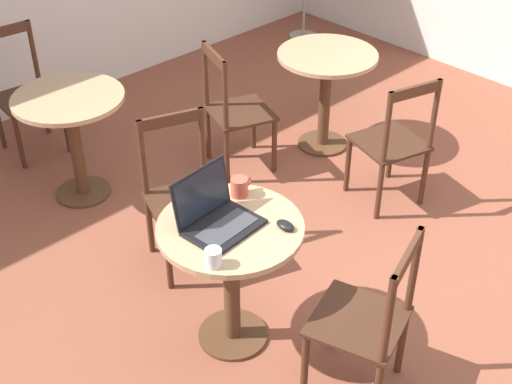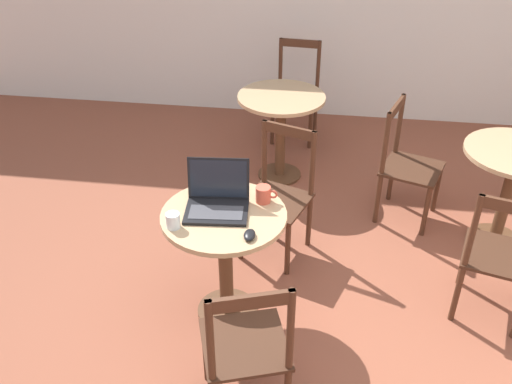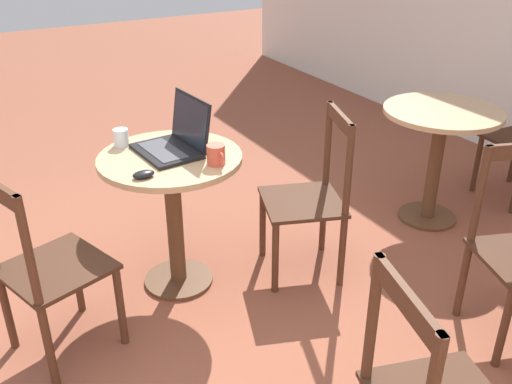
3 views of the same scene
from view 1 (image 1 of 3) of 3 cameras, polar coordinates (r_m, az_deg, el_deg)
name	(u,v)px [view 1 (image 1 of 3)]	position (r m, az deg, el deg)	size (l,w,h in m)	color
ground_plane	(326,315)	(3.95, 5.63, -9.77)	(16.00, 16.00, 0.00)	brown
cafe_table_near	(231,255)	(3.45, -2.03, -5.02)	(0.70, 0.70, 0.74)	#51331E
cafe_table_mid	(326,77)	(5.11, 5.65, 9.17)	(0.70, 0.70, 0.74)	#51331E
cafe_table_far	(72,121)	(4.67, -14.52, 5.52)	(0.70, 0.70, 0.74)	#51331E
chair_near_front	(368,322)	(3.32, 8.92, -10.20)	(0.51, 0.51, 0.90)	#472819
chair_near_back	(183,196)	(4.06, -5.85, -0.35)	(0.52, 0.52, 0.90)	#472819
chair_mid_left	(234,111)	(4.89, -1.76, 6.46)	(0.52, 0.52, 0.90)	#472819
chair_mid_front	(394,143)	(4.60, 10.95, 3.84)	(0.50, 0.50, 0.90)	#472819
chair_far_back	(24,94)	(5.37, -18.08, 7.47)	(0.44, 0.44, 0.90)	#472819
laptop	(216,216)	(3.31, -3.18, -1.95)	(0.37, 0.32, 0.26)	black
mouse	(285,225)	(3.31, 2.37, -2.68)	(0.06, 0.10, 0.03)	black
mug	(240,187)	(3.51, -1.31, 0.42)	(0.12, 0.09, 0.10)	#C64C38
drinking_glass	(213,258)	(3.09, -3.43, -5.26)	(0.08, 0.08, 0.09)	silver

